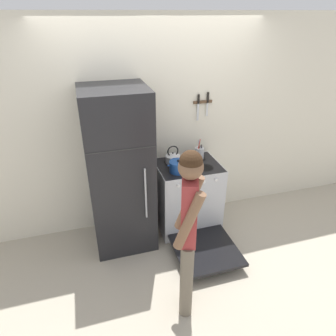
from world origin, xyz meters
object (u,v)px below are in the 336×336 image
Objects in this scene: refrigerator at (120,172)px; stove_range at (188,198)px; dutch_oven_pot at (178,166)px; person at (188,228)px; utensil_jar at (199,153)px; tea_kettle at (173,158)px.

refrigerator is 1.44× the size of stove_range.
stove_range is 0.55m from dutch_oven_pot.
stove_range is 0.80× the size of person.
utensil_jar reaches higher than dutch_oven_pot.
stove_range is at bearing -0.61° from person.
refrigerator is 1.04m from utensil_jar.
refrigerator reaches higher than tea_kettle.
tea_kettle is at bearing -179.06° from utensil_jar.
stove_range is 0.56m from tea_kettle.
refrigerator reaches higher than utensil_jar.
utensil_jar is at bearing -5.36° from person.
dutch_oven_pot reaches higher than stove_range.
person is (-0.27, -1.31, -0.01)m from tea_kettle.
refrigerator is 7.38× the size of dutch_oven_pot.
dutch_oven_pot is 0.24m from tea_kettle.
dutch_oven_pot is at bearing -145.65° from utensil_jar.
stove_range is at bearing -45.19° from tea_kettle.
person is at bearing -115.42° from utensil_jar.
tea_kettle reaches higher than stove_range.
stove_range is 4.77× the size of utensil_jar.
refrigerator is 1.21m from person.
tea_kettle is at bearing 8.19° from person.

